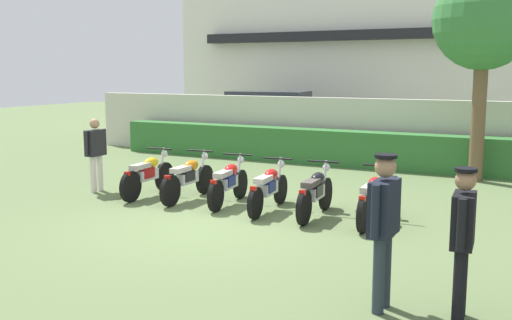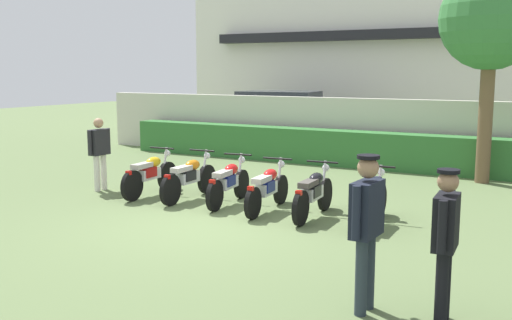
{
  "view_description": "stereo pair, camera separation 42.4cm",
  "coord_description": "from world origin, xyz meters",
  "px_view_note": "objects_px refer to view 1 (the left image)",
  "views": [
    {
      "loc": [
        5.22,
        -8.35,
        2.62
      ],
      "look_at": [
        0.0,
        1.79,
        0.89
      ],
      "focal_mm": 41.58,
      "sensor_mm": 36.0,
      "label": 1
    },
    {
      "loc": [
        5.59,
        -8.15,
        2.62
      ],
      "look_at": [
        0.0,
        1.79,
        0.89
      ],
      "focal_mm": 41.58,
      "sensor_mm": 36.0,
      "label": 2
    }
  ],
  "objects_px": {
    "motorcycle_in_row_4": "(315,192)",
    "motorcycle_in_row_5": "(373,198)",
    "motorcycle_in_row_0": "(148,175)",
    "officer_0": "(384,219)",
    "motorcycle_in_row_1": "(188,178)",
    "parked_car": "(273,118)",
    "motorcycle_in_row_2": "(228,182)",
    "tree_near_inspector": "(484,22)",
    "motorcycle_in_row_3": "(268,188)",
    "inspector_person": "(96,149)",
    "officer_1": "(463,232)"
  },
  "relations": [
    {
      "from": "motorcycle_in_row_1",
      "to": "motorcycle_in_row_4",
      "type": "xyz_separation_m",
      "value": [
        2.83,
        -0.16,
        -0.0
      ]
    },
    {
      "from": "tree_near_inspector",
      "to": "motorcycle_in_row_1",
      "type": "distance_m",
      "value": 7.67
    },
    {
      "from": "parked_car",
      "to": "motorcycle_in_row_2",
      "type": "xyz_separation_m",
      "value": [
        3.39,
        -9.07,
        -0.49
      ]
    },
    {
      "from": "motorcycle_in_row_3",
      "to": "inspector_person",
      "type": "distance_m",
      "value": 4.15
    },
    {
      "from": "motorcycle_in_row_4",
      "to": "motorcycle_in_row_0",
      "type": "bearing_deg",
      "value": 85.37
    },
    {
      "from": "motorcycle_in_row_4",
      "to": "officer_0",
      "type": "bearing_deg",
      "value": -152.14
    },
    {
      "from": "tree_near_inspector",
      "to": "motorcycle_in_row_4",
      "type": "distance_m",
      "value": 6.37
    },
    {
      "from": "motorcycle_in_row_0",
      "to": "motorcycle_in_row_3",
      "type": "bearing_deg",
      "value": -93.61
    },
    {
      "from": "motorcycle_in_row_3",
      "to": "parked_car",
      "type": "bearing_deg",
      "value": 19.89
    },
    {
      "from": "inspector_person",
      "to": "motorcycle_in_row_3",
      "type": "bearing_deg",
      "value": 1.21
    },
    {
      "from": "motorcycle_in_row_0",
      "to": "officer_0",
      "type": "distance_m",
      "value": 7.0
    },
    {
      "from": "motorcycle_in_row_5",
      "to": "motorcycle_in_row_3",
      "type": "bearing_deg",
      "value": 86.67
    },
    {
      "from": "parked_car",
      "to": "motorcycle_in_row_3",
      "type": "bearing_deg",
      "value": -71.08
    },
    {
      "from": "motorcycle_in_row_5",
      "to": "motorcycle_in_row_1",
      "type": "bearing_deg",
      "value": 85.12
    },
    {
      "from": "motorcycle_in_row_1",
      "to": "motorcycle_in_row_5",
      "type": "bearing_deg",
      "value": -94.54
    },
    {
      "from": "motorcycle_in_row_0",
      "to": "officer_1",
      "type": "bearing_deg",
      "value": -120.5
    },
    {
      "from": "tree_near_inspector",
      "to": "motorcycle_in_row_0",
      "type": "height_order",
      "value": "tree_near_inspector"
    },
    {
      "from": "parked_car",
      "to": "officer_1",
      "type": "xyz_separation_m",
      "value": [
        8.27,
        -12.65,
        0.02
      ]
    },
    {
      "from": "parked_car",
      "to": "officer_0",
      "type": "xyz_separation_m",
      "value": [
        7.47,
        -12.78,
        0.1
      ]
    },
    {
      "from": "motorcycle_in_row_4",
      "to": "motorcycle_in_row_2",
      "type": "bearing_deg",
      "value": 81.71
    },
    {
      "from": "motorcycle_in_row_1",
      "to": "motorcycle_in_row_3",
      "type": "bearing_deg",
      "value": -96.18
    },
    {
      "from": "motorcycle_in_row_1",
      "to": "motorcycle_in_row_4",
      "type": "bearing_deg",
      "value": -95.7
    },
    {
      "from": "tree_near_inspector",
      "to": "officer_1",
      "type": "distance_m",
      "value": 8.96
    },
    {
      "from": "motorcycle_in_row_0",
      "to": "motorcycle_in_row_4",
      "type": "relative_size",
      "value": 1.0
    },
    {
      "from": "motorcycle_in_row_3",
      "to": "officer_0",
      "type": "relative_size",
      "value": 1.1
    },
    {
      "from": "motorcycle_in_row_4",
      "to": "officer_1",
      "type": "relative_size",
      "value": 1.15
    },
    {
      "from": "motorcycle_in_row_2",
      "to": "motorcycle_in_row_3",
      "type": "bearing_deg",
      "value": -103.83
    },
    {
      "from": "motorcycle_in_row_3",
      "to": "motorcycle_in_row_5",
      "type": "bearing_deg",
      "value": -95.84
    },
    {
      "from": "motorcycle_in_row_2",
      "to": "motorcycle_in_row_5",
      "type": "xyz_separation_m",
      "value": [
        2.93,
        -0.13,
        0.0
      ]
    },
    {
      "from": "motorcycle_in_row_2",
      "to": "motorcycle_in_row_5",
      "type": "height_order",
      "value": "motorcycle_in_row_5"
    },
    {
      "from": "parked_car",
      "to": "motorcycle_in_row_5",
      "type": "height_order",
      "value": "parked_car"
    },
    {
      "from": "motorcycle_in_row_0",
      "to": "officer_0",
      "type": "relative_size",
      "value": 1.08
    },
    {
      "from": "tree_near_inspector",
      "to": "motorcycle_in_row_0",
      "type": "bearing_deg",
      "value": -139.61
    },
    {
      "from": "motorcycle_in_row_0",
      "to": "motorcycle_in_row_2",
      "type": "xyz_separation_m",
      "value": [
        1.89,
        0.09,
        -0.01
      ]
    },
    {
      "from": "tree_near_inspector",
      "to": "motorcycle_in_row_2",
      "type": "xyz_separation_m",
      "value": [
        -3.98,
        -4.9,
        -3.27
      ]
    },
    {
      "from": "motorcycle_in_row_4",
      "to": "officer_1",
      "type": "height_order",
      "value": "officer_1"
    },
    {
      "from": "motorcycle_in_row_2",
      "to": "motorcycle_in_row_3",
      "type": "distance_m",
      "value": 0.93
    },
    {
      "from": "parked_car",
      "to": "officer_0",
      "type": "relative_size",
      "value": 2.69
    },
    {
      "from": "motorcycle_in_row_1",
      "to": "motorcycle_in_row_3",
      "type": "distance_m",
      "value": 1.88
    },
    {
      "from": "tree_near_inspector",
      "to": "motorcycle_in_row_4",
      "type": "xyz_separation_m",
      "value": [
        -2.1,
        -5.05,
        -3.26
      ]
    },
    {
      "from": "motorcycle_in_row_1",
      "to": "motorcycle_in_row_5",
      "type": "xyz_separation_m",
      "value": [
        3.88,
        -0.14,
        -0.0
      ]
    },
    {
      "from": "motorcycle_in_row_2",
      "to": "motorcycle_in_row_3",
      "type": "xyz_separation_m",
      "value": [
        0.93,
        -0.11,
        -0.01
      ]
    },
    {
      "from": "motorcycle_in_row_1",
      "to": "motorcycle_in_row_0",
      "type": "bearing_deg",
      "value": 93.77
    },
    {
      "from": "parked_car",
      "to": "officer_0",
      "type": "distance_m",
      "value": 14.8
    },
    {
      "from": "motorcycle_in_row_4",
      "to": "motorcycle_in_row_5",
      "type": "xyz_separation_m",
      "value": [
        1.05,
        0.02,
        -0.0
      ]
    },
    {
      "from": "motorcycle_in_row_5",
      "to": "tree_near_inspector",
      "type": "bearing_deg",
      "value": -14.6
    },
    {
      "from": "motorcycle_in_row_2",
      "to": "motorcycle_in_row_3",
      "type": "height_order",
      "value": "motorcycle_in_row_2"
    },
    {
      "from": "motorcycle_in_row_0",
      "to": "motorcycle_in_row_5",
      "type": "height_order",
      "value": "motorcycle_in_row_0"
    },
    {
      "from": "motorcycle_in_row_4",
      "to": "motorcycle_in_row_5",
      "type": "distance_m",
      "value": 1.05
    },
    {
      "from": "inspector_person",
      "to": "parked_car",
      "type": "bearing_deg",
      "value": 91.23
    }
  ]
}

